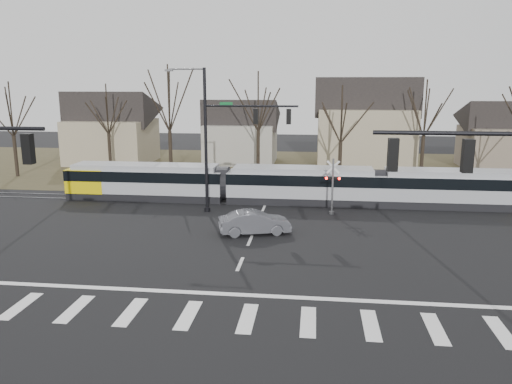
# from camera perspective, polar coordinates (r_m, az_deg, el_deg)

# --- Properties ---
(ground) EXTENTS (140.00, 140.00, 0.00)m
(ground) POSITION_cam_1_polar(r_m,az_deg,el_deg) (24.16, -2.55, -9.87)
(ground) COLOR black
(grass_verge) EXTENTS (140.00, 28.00, 0.01)m
(grass_verge) POSITION_cam_1_polar(r_m,az_deg,el_deg) (54.96, 2.83, 2.71)
(grass_verge) COLOR #38331E
(grass_verge) RESTS_ON ground
(crosswalk) EXTENTS (27.00, 2.60, 0.01)m
(crosswalk) POSITION_cam_1_polar(r_m,az_deg,el_deg) (20.57, -4.40, -14.01)
(crosswalk) COLOR silver
(crosswalk) RESTS_ON ground
(stop_line) EXTENTS (28.00, 0.35, 0.01)m
(stop_line) POSITION_cam_1_polar(r_m,az_deg,el_deg) (22.53, -3.30, -11.57)
(stop_line) COLOR silver
(stop_line) RESTS_ON ground
(lane_dashes) EXTENTS (0.18, 30.00, 0.01)m
(lane_dashes) POSITION_cam_1_polar(r_m,az_deg,el_deg) (39.32, 1.20, -1.12)
(lane_dashes) COLOR silver
(lane_dashes) RESTS_ON ground
(rail_pair) EXTENTS (90.00, 1.52, 0.06)m
(rail_pair) POSITION_cam_1_polar(r_m,az_deg,el_deg) (39.13, 1.17, -1.15)
(rail_pair) COLOR #59595E
(rail_pair) RESTS_ON ground
(tram) EXTENTS (37.16, 2.76, 2.82)m
(tram) POSITION_cam_1_polar(r_m,az_deg,el_deg) (38.84, 5.08, 0.98)
(tram) COLOR gray
(tram) RESTS_ON ground
(sedan) EXTENTS (3.93, 5.24, 1.45)m
(sedan) POSITION_cam_1_polar(r_m,az_deg,el_deg) (30.84, -0.16, -3.50)
(sedan) COLOR #4C4D53
(sedan) RESTS_ON ground
(signal_pole_far) EXTENTS (9.28, 0.44, 10.20)m
(signal_pole_far) POSITION_cam_1_polar(r_m,az_deg,el_deg) (35.28, -3.24, 6.71)
(signal_pole_far) COLOR black
(signal_pole_far) RESTS_ON ground
(rail_crossing_signal) EXTENTS (1.08, 0.36, 4.00)m
(rail_crossing_signal) POSITION_cam_1_polar(r_m,az_deg,el_deg) (35.64, 8.74, 0.43)
(rail_crossing_signal) COLOR #59595B
(rail_crossing_signal) RESTS_ON ground
(tree_row) EXTENTS (59.20, 7.20, 10.00)m
(tree_row) POSITION_cam_1_polar(r_m,az_deg,el_deg) (48.29, 4.78, 7.34)
(tree_row) COLOR black
(tree_row) RESTS_ON ground
(house_a) EXTENTS (9.72, 8.64, 8.60)m
(house_a) POSITION_cam_1_polar(r_m,az_deg,el_deg) (61.05, -16.23, 7.41)
(house_a) COLOR gray
(house_a) RESTS_ON ground
(house_b) EXTENTS (8.64, 7.56, 7.65)m
(house_b) POSITION_cam_1_polar(r_m,az_deg,el_deg) (58.95, -1.75, 7.25)
(house_b) COLOR gray
(house_b) RESTS_ON ground
(house_c) EXTENTS (10.80, 8.64, 10.10)m
(house_c) POSITION_cam_1_polar(r_m,az_deg,el_deg) (55.47, 12.36, 7.97)
(house_c) COLOR gray
(house_c) RESTS_ON ground
(house_d) EXTENTS (8.64, 7.56, 7.65)m
(house_d) POSITION_cam_1_polar(r_m,az_deg,el_deg) (60.81, 26.41, 6.14)
(house_d) COLOR #6A5E4E
(house_d) RESTS_ON ground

